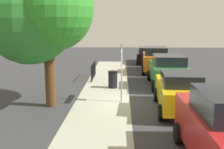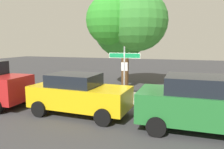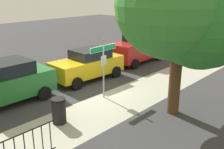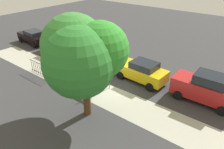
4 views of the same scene
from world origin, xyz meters
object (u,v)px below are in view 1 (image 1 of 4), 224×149
(car_yellow, at_px, (179,91))
(street_sign, at_px, (122,63))
(car_green, at_px, (168,70))
(car_orange, at_px, (155,59))
(shade_tree, at_px, (44,13))
(car_black, at_px, (147,55))
(trash_bin, at_px, (113,79))

(car_yellow, bearing_deg, street_sign, 65.73)
(car_green, relative_size, car_orange, 1.05)
(street_sign, bearing_deg, car_green, -37.98)
(street_sign, bearing_deg, shade_tree, 103.57)
(car_orange, bearing_deg, car_yellow, -176.89)
(shade_tree, relative_size, car_black, 1.42)
(car_yellow, bearing_deg, shade_tree, 88.41)
(shade_tree, relative_size, trash_bin, 6.27)
(car_green, bearing_deg, shade_tree, 126.18)
(shade_tree, distance_m, car_yellow, 6.66)
(car_orange, height_order, car_black, car_orange)
(car_green, distance_m, car_black, 9.61)
(street_sign, height_order, car_green, street_sign)
(car_orange, bearing_deg, car_black, 5.74)
(car_green, distance_m, trash_bin, 3.34)
(car_yellow, bearing_deg, car_orange, 2.46)
(street_sign, height_order, car_orange, street_sign)
(street_sign, relative_size, car_black, 0.64)
(shade_tree, xyz_separation_m, car_black, (13.93, -5.72, -3.33))
(trash_bin, bearing_deg, car_black, -15.76)
(shade_tree, height_order, car_orange, shade_tree)
(car_green, xyz_separation_m, car_black, (9.60, 0.36, -0.16))
(shade_tree, distance_m, trash_bin, 5.90)
(car_green, relative_size, car_black, 1.05)
(car_black, xyz_separation_m, trash_bin, (-10.23, 2.89, -0.29))
(street_sign, xyz_separation_m, car_green, (3.52, -2.75, -0.94))
(street_sign, xyz_separation_m, shade_tree, (-0.80, 3.33, 2.23))
(car_green, distance_m, car_orange, 4.81)
(street_sign, distance_m, car_black, 13.39)
(car_green, height_order, car_orange, car_orange)
(street_sign, xyz_separation_m, car_orange, (8.33, -2.56, -0.92))
(car_yellow, bearing_deg, car_black, 3.34)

